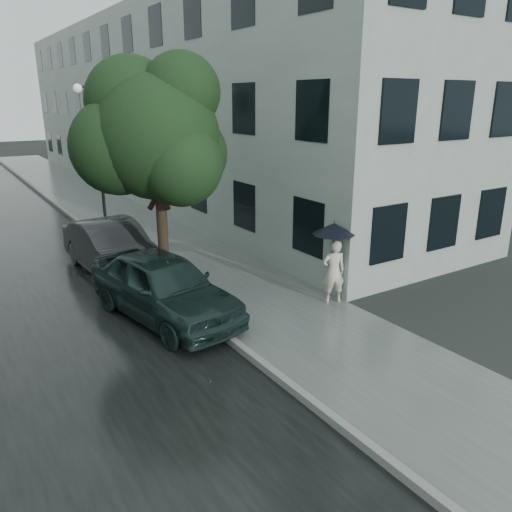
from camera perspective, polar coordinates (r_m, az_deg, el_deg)
ground at (r=10.60m, az=7.85°, el=-10.16°), size 120.00×120.00×0.00m
sidewalk at (r=20.69m, az=-13.68°, el=3.38°), size 3.50×60.00×0.01m
kerb_near at (r=20.17m, az=-18.57°, el=2.80°), size 0.15×60.00×0.15m
building_near at (r=29.00m, az=-9.47°, el=16.56°), size 7.02×36.00×9.00m
pedestrian at (r=12.49m, az=8.86°, el=-1.76°), size 0.69×0.57×1.61m
umbrella at (r=12.16m, az=8.88°, el=3.10°), size 1.19×1.19×1.16m
street_tree at (r=12.96m, az=-11.46°, el=13.42°), size 4.05×3.68×6.02m
lamp_post at (r=20.57m, az=-17.95°, el=11.70°), size 0.84×0.38×5.42m
car_near at (r=11.69m, az=-10.51°, el=-3.42°), size 2.55×4.75×1.53m
car_far at (r=15.11m, az=-16.10°, el=0.94°), size 1.84×4.62×1.49m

